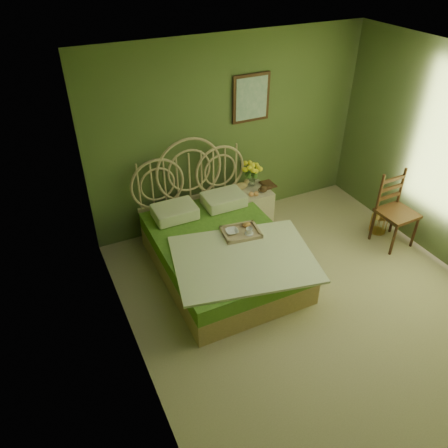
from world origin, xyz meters
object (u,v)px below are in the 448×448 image
birdcage (379,221)px  chair (394,205)px  bed (221,249)px  nightstand (252,200)px

birdcage → chair: bearing=-97.9°
bed → nightstand: bed is taller
bed → nightstand: 1.18m
bed → birdcage: bearing=-5.6°
bed → birdcage: size_ratio=6.49×
bed → nightstand: bearing=42.4°
bed → chair: bed is taller
nightstand → chair: 1.94m
nightstand → birdcage: 1.84m
bed → birdcage: bed is taller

